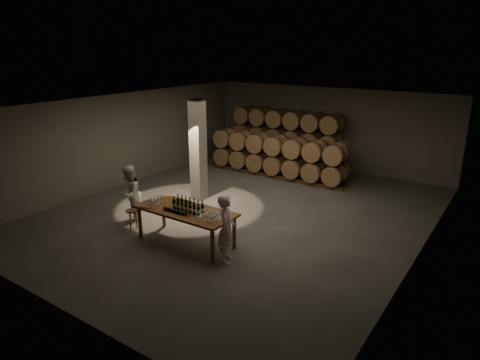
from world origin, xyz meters
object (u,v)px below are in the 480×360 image
Objects in this scene: tasting_table at (185,213)px; notebook_near at (146,207)px; person_man at (226,229)px; plate at (202,215)px; person_woman at (130,194)px; stool at (132,213)px; bottle_cluster at (188,206)px.

notebook_near reaches higher than tasting_table.
person_man reaches higher than notebook_near.
plate is 0.17× the size of person_woman.
stool is at bearing -175.02° from tasting_table.
plate is 0.17× the size of person_man.
stool is (-2.38, -0.07, -0.47)m from plate.
stool is at bearing -178.32° from plate.
person_woman is (-0.41, 0.33, 0.38)m from stool.
stool is at bearing 59.11° from person_man.
notebook_near is at bearing -17.14° from stool.
bottle_cluster is 2.35m from person_woman.
tasting_table is 0.26m from bottle_cluster.
bottle_cluster reaches higher than stool.
tasting_table is at bearing 57.25° from person_woman.
tasting_table is 1.00m from notebook_near.
person_woman reaches higher than plate.
notebook_near is 0.15× the size of person_woman.
person_woman reaches higher than tasting_table.
plate is 1.14× the size of notebook_near.
tasting_table is at bearing 51.88° from person_man.
person_man is at bearing 55.94° from person_woman.
notebook_near is at bearing -154.55° from tasting_table.
bottle_cluster is at bearing 3.57° from stool.
bottle_cluster is at bearing 56.65° from person_woman.
stool is at bearing 23.11° from person_woman.
tasting_table is 10.95× the size of notebook_near.
bottle_cluster is at bearing 173.79° from plate.
plate is 0.82m from person_man.
person_man is (1.40, -0.20, 0.01)m from tasting_table.
person_woman is at bearing 139.17° from notebook_near.
plate is (0.60, -0.09, 0.11)m from tasting_table.
stool is 0.33× the size of person_woman.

